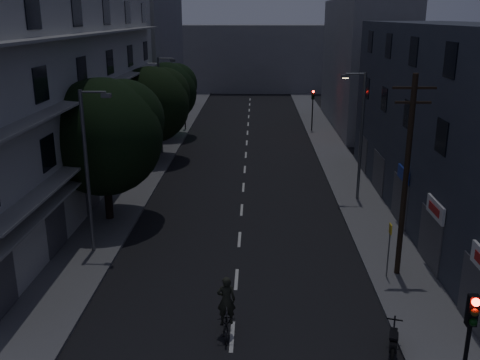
{
  "coord_description": "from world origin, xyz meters",
  "views": [
    {
      "loc": [
        0.8,
        -15.19,
        11.4
      ],
      "look_at": [
        0.0,
        12.0,
        3.0
      ],
      "focal_mm": 40.0,
      "sensor_mm": 36.0,
      "label": 1
    }
  ],
  "objects_px": {
    "cyclist": "(226,315)",
    "utility_pole": "(406,174)",
    "bus_stop_sign": "(389,241)",
    "traffic_signal_near": "(469,334)",
    "motorcycle": "(393,344)"
  },
  "relations": [
    {
      "from": "cyclist",
      "to": "traffic_signal_near",
      "type": "bearing_deg",
      "value": -36.01
    },
    {
      "from": "traffic_signal_near",
      "to": "motorcycle",
      "type": "xyz_separation_m",
      "value": [
        -1.04,
        3.36,
        -2.62
      ]
    },
    {
      "from": "cyclist",
      "to": "bus_stop_sign",
      "type": "bearing_deg",
      "value": 30.17
    },
    {
      "from": "utility_pole",
      "to": "bus_stop_sign",
      "type": "height_order",
      "value": "utility_pole"
    },
    {
      "from": "bus_stop_sign",
      "to": "cyclist",
      "type": "height_order",
      "value": "bus_stop_sign"
    },
    {
      "from": "traffic_signal_near",
      "to": "utility_pole",
      "type": "height_order",
      "value": "utility_pole"
    },
    {
      "from": "traffic_signal_near",
      "to": "utility_pole",
      "type": "distance_m",
      "value": 9.6
    },
    {
      "from": "utility_pole",
      "to": "cyclist",
      "type": "xyz_separation_m",
      "value": [
        -7.53,
        -4.93,
        -4.07
      ]
    },
    {
      "from": "traffic_signal_near",
      "to": "motorcycle",
      "type": "distance_m",
      "value": 4.38
    },
    {
      "from": "bus_stop_sign",
      "to": "motorcycle",
      "type": "relative_size",
      "value": 1.35
    },
    {
      "from": "traffic_signal_near",
      "to": "bus_stop_sign",
      "type": "distance_m",
      "value": 9.12
    },
    {
      "from": "motorcycle",
      "to": "cyclist",
      "type": "distance_m",
      "value": 5.98
    },
    {
      "from": "traffic_signal_near",
      "to": "motorcycle",
      "type": "relative_size",
      "value": 2.19
    },
    {
      "from": "utility_pole",
      "to": "motorcycle",
      "type": "height_order",
      "value": "utility_pole"
    },
    {
      "from": "cyclist",
      "to": "utility_pole",
      "type": "bearing_deg",
      "value": 30.24
    }
  ]
}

